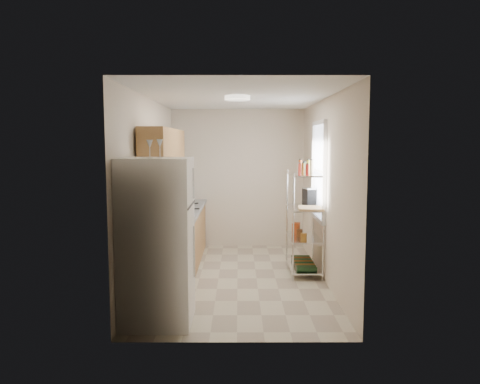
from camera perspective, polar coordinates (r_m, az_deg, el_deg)
The scene contains 16 objects.
room at distance 6.69m, azimuth -0.32°, elevation 0.25°, with size 2.52×4.42×2.62m.
counter_run at distance 7.31m, azimuth -7.56°, elevation -6.02°, with size 0.63×3.51×0.90m.
upper_cabinets at distance 6.84m, azimuth -9.22°, elevation 4.59°, with size 0.33×2.20×0.72m, color #AA7D48.
range_hood at distance 7.64m, azimuth -7.82°, elevation 1.60°, with size 0.50×0.60×0.12m, color #B7BABC.
window at distance 7.12m, azimuth 9.61°, elevation 2.54°, with size 0.06×1.00×1.46m, color white.
bakers_rack at distance 7.07m, azimuth 7.86°, elevation -1.05°, with size 0.45×0.90×1.73m.
ceiling_dome at distance 6.38m, azimuth -0.33°, elevation 11.40°, with size 0.34×0.34×0.06m, color white.
refrigerator at distance 5.19m, azimuth -10.07°, elevation -5.93°, with size 0.75×0.75×1.81m, color white.
wine_glass_a at distance 4.96m, azimuth -10.95°, elevation 5.17°, with size 0.07×0.07×0.19m, color silver, non-canonical shape.
wine_glass_b at distance 5.18m, azimuth -9.75°, elevation 5.27°, with size 0.07×0.07×0.20m, color silver, non-canonical shape.
rice_cooker at distance 7.32m, azimuth -7.59°, elevation -1.55°, with size 0.29×0.29×0.23m, color white.
frying_pan_large at distance 7.48m, azimuth -7.35°, elevation -2.08°, with size 0.28×0.28×0.05m, color black.
frying_pan_small at distance 8.05m, azimuth -6.91°, elevation -1.51°, with size 0.23×0.23×0.05m, color black.
cutting_board at distance 6.85m, azimuth 8.63°, elevation -1.98°, with size 0.35×0.45×0.03m, color tan.
espresso_machine at distance 7.36m, azimuth 8.43°, elevation -0.51°, with size 0.15×0.23×0.26m, color black.
storage_bag at distance 7.38m, azimuth 6.84°, elevation -4.40°, with size 0.10×0.14×0.16m, color #AE3E15.
Camera 1 is at (0.02, -6.65, 1.97)m, focal length 35.00 mm.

